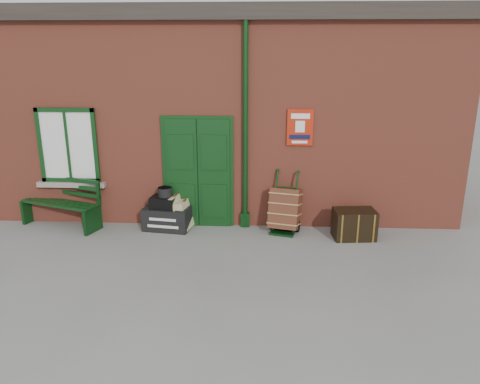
# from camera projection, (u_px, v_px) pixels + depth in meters

# --- Properties ---
(ground) EXTENTS (80.00, 80.00, 0.00)m
(ground) POSITION_uv_depth(u_px,v_px,m) (205.00, 255.00, 8.28)
(ground) COLOR gray
(ground) RESTS_ON ground
(station_building) EXTENTS (10.30, 4.30, 4.36)m
(station_building) POSITION_uv_depth(u_px,v_px,m) (221.00, 108.00, 10.97)
(station_building) COLOR #AC4C37
(station_building) RESTS_ON ground
(bench) EXTENTS (1.74, 1.05, 1.03)m
(bench) POSITION_uv_depth(u_px,v_px,m) (63.00, 201.00, 9.55)
(bench) COLOR #0E3312
(bench) RESTS_ON ground
(houdini_trunk) EXTENTS (0.97, 0.62, 0.46)m
(houdini_trunk) POSITION_uv_depth(u_px,v_px,m) (167.00, 218.00, 9.42)
(houdini_trunk) COLOR black
(houdini_trunk) RESTS_ON ground
(strongbox) EXTENTS (0.55, 0.43, 0.23)m
(strongbox) POSITION_uv_depth(u_px,v_px,m) (164.00, 202.00, 9.32)
(strongbox) COLOR black
(strongbox) RESTS_ON houdini_trunk
(hatbox) EXTENTS (0.31, 0.31, 0.18)m
(hatbox) POSITION_uv_depth(u_px,v_px,m) (165.00, 192.00, 9.28)
(hatbox) COLOR black
(hatbox) RESTS_ON strongbox
(suitcase_back) EXTENTS (0.39, 0.54, 0.70)m
(suitcase_back) POSITION_uv_depth(u_px,v_px,m) (175.00, 212.00, 9.40)
(suitcase_back) COLOR #C5B881
(suitcase_back) RESTS_ON ground
(suitcase_front) EXTENTS (0.36, 0.48, 0.60)m
(suitcase_front) POSITION_uv_depth(u_px,v_px,m) (184.00, 215.00, 9.41)
(suitcase_front) COLOR #C5B881
(suitcase_front) RESTS_ON ground
(porter_trolley) EXTENTS (0.71, 0.74, 1.19)m
(porter_trolley) POSITION_uv_depth(u_px,v_px,m) (285.00, 209.00, 9.24)
(porter_trolley) COLOR black
(porter_trolley) RESTS_ON ground
(dark_trunk) EXTENTS (0.82, 0.58, 0.56)m
(dark_trunk) POSITION_uv_depth(u_px,v_px,m) (354.00, 224.00, 8.96)
(dark_trunk) COLOR black
(dark_trunk) RESTS_ON ground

